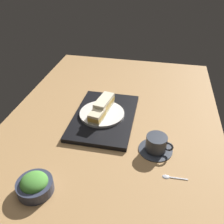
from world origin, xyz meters
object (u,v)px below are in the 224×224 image
(sandwich_near, at_px, (106,101))
(sandwich_far, at_px, (97,116))
(sandwich_plate, at_px, (102,114))
(sandwich_middle, at_px, (102,107))
(teaspoon, at_px, (169,177))
(coffee_cup, at_px, (156,144))
(salad_bowl, at_px, (35,185))

(sandwich_near, relative_size, sandwich_far, 1.01)
(sandwich_plate, xyz_separation_m, sandwich_middle, (-0.00, 0.00, 0.04))
(sandwich_far, bearing_deg, sandwich_near, 172.76)
(teaspoon, bearing_deg, sandwich_near, -139.06)
(sandwich_plate, bearing_deg, teaspoon, 47.00)
(sandwich_near, bearing_deg, coffee_cup, 48.19)
(salad_bowl, bearing_deg, sandwich_plate, 164.90)
(salad_bowl, bearing_deg, sandwich_middle, 164.90)
(coffee_cup, height_order, teaspoon, coffee_cup)
(sandwich_plate, bearing_deg, sandwich_near, 172.76)
(sandwich_near, xyz_separation_m, sandwich_far, (0.12, -0.02, -0.01))
(sandwich_far, xyz_separation_m, teaspoon, (0.24, 0.33, -0.05))
(sandwich_near, xyz_separation_m, sandwich_middle, (0.06, -0.01, 0.00))
(sandwich_plate, bearing_deg, coffee_cup, 57.59)
(sandwich_plate, xyz_separation_m, sandwich_far, (0.06, -0.01, 0.03))
(sandwich_near, xyz_separation_m, coffee_cup, (0.23, 0.26, -0.03))
(sandwich_plate, xyz_separation_m, coffee_cup, (0.17, 0.26, 0.00))
(coffee_cup, bearing_deg, sandwich_far, -111.32)
(sandwich_far, bearing_deg, salad_bowl, -16.31)
(sandwich_far, distance_m, coffee_cup, 0.29)
(sandwich_near, relative_size, coffee_cup, 0.65)
(sandwich_middle, bearing_deg, teaspoon, 47.00)
(teaspoon, bearing_deg, salad_bowl, -71.31)
(sandwich_plate, height_order, sandwich_middle, sandwich_middle)
(sandwich_near, relative_size, teaspoon, 0.98)
(sandwich_middle, bearing_deg, coffee_cup, 57.59)
(sandwich_far, height_order, teaspoon, sandwich_far)
(sandwich_plate, distance_m, sandwich_far, 0.07)
(sandwich_plate, relative_size, sandwich_middle, 2.38)
(sandwich_middle, xyz_separation_m, sandwich_far, (0.06, -0.01, -0.01))
(sandwich_middle, relative_size, teaspoon, 0.97)
(teaspoon, bearing_deg, coffee_cup, -156.76)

